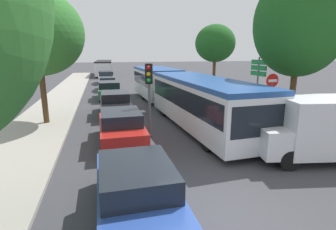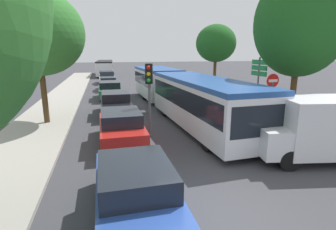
{
  "view_description": "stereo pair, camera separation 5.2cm",
  "coord_description": "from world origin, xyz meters",
  "px_view_note": "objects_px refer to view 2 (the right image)",
  "views": [
    {
      "loc": [
        -2.55,
        -5.1,
        3.9
      ],
      "look_at": [
        0.2,
        5.74,
        1.2
      ],
      "focal_mm": 28.0,
      "sensor_mm": 36.0,
      "label": 1
    },
    {
      "loc": [
        -2.5,
        -5.11,
        3.9
      ],
      "look_at": [
        0.2,
        5.74,
        1.2
      ],
      "focal_mm": 28.0,
      "sensor_mm": 36.0,
      "label": 2
    }
  ],
  "objects_px": {
    "queued_car_red": "(121,127)",
    "queued_car_black": "(115,103)",
    "traffic_light": "(149,84)",
    "queued_car_white": "(107,77)",
    "tree_right_near": "(301,23)",
    "articulated_bus": "(178,90)",
    "white_van": "(330,127)",
    "no_entry_sign": "(272,92)",
    "queued_car_blue": "(135,191)",
    "tree_left_mid": "(37,33)",
    "city_bus_rear": "(105,67)",
    "queued_car_silver": "(108,84)",
    "tree_right_mid": "(216,44)",
    "queued_car_green": "(110,90)",
    "direction_sign_post": "(259,74)"
  },
  "relations": [
    {
      "from": "city_bus_rear",
      "to": "no_entry_sign",
      "type": "xyz_separation_m",
      "value": [
        7.92,
        -34.54,
        0.46
      ]
    },
    {
      "from": "white_van",
      "to": "tree_right_mid",
      "type": "relative_size",
      "value": 0.83
    },
    {
      "from": "queued_car_black",
      "to": "tree_right_mid",
      "type": "distance_m",
      "value": 12.4
    },
    {
      "from": "articulated_bus",
      "to": "direction_sign_post",
      "type": "bearing_deg",
      "value": 63.14
    },
    {
      "from": "articulated_bus",
      "to": "queued_car_red",
      "type": "relative_size",
      "value": 4.17
    },
    {
      "from": "queued_car_blue",
      "to": "direction_sign_post",
      "type": "bearing_deg",
      "value": -45.29
    },
    {
      "from": "queued_car_red",
      "to": "queued_car_white",
      "type": "bearing_deg",
      "value": -0.12
    },
    {
      "from": "white_van",
      "to": "tree_left_mid",
      "type": "relative_size",
      "value": 0.76
    },
    {
      "from": "queued_car_silver",
      "to": "direction_sign_post",
      "type": "height_order",
      "value": "direction_sign_post"
    },
    {
      "from": "queued_car_black",
      "to": "traffic_light",
      "type": "relative_size",
      "value": 1.25
    },
    {
      "from": "tree_right_near",
      "to": "queued_car_black",
      "type": "bearing_deg",
      "value": 152.94
    },
    {
      "from": "queued_car_white",
      "to": "tree_left_mid",
      "type": "distance_m",
      "value": 19.84
    },
    {
      "from": "queued_car_red",
      "to": "queued_car_silver",
      "type": "height_order",
      "value": "queued_car_red"
    },
    {
      "from": "no_entry_sign",
      "to": "tree_right_near",
      "type": "relative_size",
      "value": 0.35
    },
    {
      "from": "queued_car_blue",
      "to": "articulated_bus",
      "type": "bearing_deg",
      "value": -21.6
    },
    {
      "from": "queued_car_green",
      "to": "no_entry_sign",
      "type": "distance_m",
      "value": 13.53
    },
    {
      "from": "city_bus_rear",
      "to": "queued_car_silver",
      "type": "xyz_separation_m",
      "value": [
        0.02,
        -18.26,
        -0.73
      ]
    },
    {
      "from": "articulated_bus",
      "to": "white_van",
      "type": "height_order",
      "value": "articulated_bus"
    },
    {
      "from": "queued_car_blue",
      "to": "queued_car_white",
      "type": "height_order",
      "value": "queued_car_white"
    },
    {
      "from": "queued_car_red",
      "to": "direction_sign_post",
      "type": "relative_size",
      "value": 1.17
    },
    {
      "from": "queued_car_blue",
      "to": "queued_car_black",
      "type": "height_order",
      "value": "queued_car_black"
    },
    {
      "from": "articulated_bus",
      "to": "no_entry_sign",
      "type": "distance_m",
      "value": 5.87
    },
    {
      "from": "queued_car_black",
      "to": "tree_right_near",
      "type": "height_order",
      "value": "tree_right_near"
    },
    {
      "from": "queued_car_white",
      "to": "city_bus_rear",
      "type": "bearing_deg",
      "value": -0.39
    },
    {
      "from": "white_van",
      "to": "queued_car_silver",
      "type": "bearing_deg",
      "value": -59.75
    },
    {
      "from": "tree_left_mid",
      "to": "tree_right_near",
      "type": "relative_size",
      "value": 0.87
    },
    {
      "from": "white_van",
      "to": "traffic_light",
      "type": "relative_size",
      "value": 1.55
    },
    {
      "from": "queued_car_silver",
      "to": "queued_car_black",
      "type": "bearing_deg",
      "value": -179.58
    },
    {
      "from": "queued_car_red",
      "to": "tree_right_near",
      "type": "height_order",
      "value": "tree_right_near"
    },
    {
      "from": "city_bus_rear",
      "to": "traffic_light",
      "type": "distance_m",
      "value": 34.68
    },
    {
      "from": "tree_right_near",
      "to": "queued_car_green",
      "type": "bearing_deg",
      "value": 131.15
    },
    {
      "from": "city_bus_rear",
      "to": "white_van",
      "type": "xyz_separation_m",
      "value": [
        7.4,
        -38.82,
        -0.17
      ]
    },
    {
      "from": "queued_car_silver",
      "to": "traffic_light",
      "type": "height_order",
      "value": "traffic_light"
    },
    {
      "from": "queued_car_silver",
      "to": "tree_right_mid",
      "type": "xyz_separation_m",
      "value": [
        9.9,
        -4.71,
        3.88
      ]
    },
    {
      "from": "queued_car_red",
      "to": "traffic_light",
      "type": "xyz_separation_m",
      "value": [
        1.36,
        0.55,
        1.76
      ]
    },
    {
      "from": "tree_left_mid",
      "to": "white_van",
      "type": "bearing_deg",
      "value": -34.88
    },
    {
      "from": "city_bus_rear",
      "to": "queued_car_white",
      "type": "xyz_separation_m",
      "value": [
        0.01,
        -12.07,
        -0.64
      ]
    },
    {
      "from": "articulated_bus",
      "to": "white_van",
      "type": "distance_m",
      "value": 9.38
    },
    {
      "from": "queued_car_white",
      "to": "tree_right_near",
      "type": "relative_size",
      "value": 0.55
    },
    {
      "from": "city_bus_rear",
      "to": "tree_right_near",
      "type": "distance_m",
      "value": 35.8
    },
    {
      "from": "queued_car_blue",
      "to": "tree_left_mid",
      "type": "xyz_separation_m",
      "value": [
        -3.69,
        9.54,
        4.08
      ]
    },
    {
      "from": "traffic_light",
      "to": "tree_right_mid",
      "type": "relative_size",
      "value": 0.53
    },
    {
      "from": "queued_car_red",
      "to": "queued_car_black",
      "type": "bearing_deg",
      "value": -0.9
    },
    {
      "from": "queued_car_black",
      "to": "tree_right_near",
      "type": "bearing_deg",
      "value": -117.51
    },
    {
      "from": "tree_right_near",
      "to": "queued_car_red",
      "type": "bearing_deg",
      "value": -174.75
    },
    {
      "from": "white_van",
      "to": "tree_right_near",
      "type": "height_order",
      "value": "tree_right_near"
    },
    {
      "from": "white_van",
      "to": "no_entry_sign",
      "type": "relative_size",
      "value": 1.87
    },
    {
      "from": "queued_car_black",
      "to": "tree_right_near",
      "type": "xyz_separation_m",
      "value": [
        9.19,
        -4.69,
        4.57
      ]
    },
    {
      "from": "queued_car_silver",
      "to": "queued_car_green",
      "type": "bearing_deg",
      "value": 179.58
    },
    {
      "from": "queued_car_black",
      "to": "queued_car_green",
      "type": "xyz_separation_m",
      "value": [
        -0.17,
        6.02,
        0.0
      ]
    }
  ]
}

